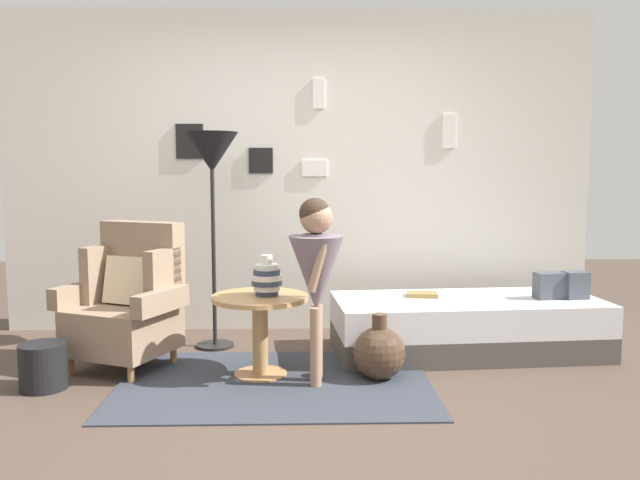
{
  "coord_description": "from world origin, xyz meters",
  "views": [
    {
      "loc": [
        0.03,
        -3.37,
        1.32
      ],
      "look_at": [
        0.15,
        0.95,
        0.85
      ],
      "focal_mm": 36.05,
      "sensor_mm": 36.0,
      "label": 1
    }
  ],
  "objects_px": {
    "side_table": "(260,317)",
    "person_child": "(316,266)",
    "armchair": "(129,302)",
    "floor_lamp": "(212,162)",
    "demijohn_near": "(379,353)",
    "book_on_daybed": "(422,294)",
    "magazine_basket": "(43,366)",
    "vase_striped": "(267,279)",
    "daybed": "(467,326)"
  },
  "relations": [
    {
      "from": "side_table",
      "to": "book_on_daybed",
      "type": "bearing_deg",
      "value": 26.57
    },
    {
      "from": "vase_striped",
      "to": "magazine_basket",
      "type": "relative_size",
      "value": 0.93
    },
    {
      "from": "vase_striped",
      "to": "magazine_basket",
      "type": "xyz_separation_m",
      "value": [
        -1.34,
        -0.21,
        -0.49
      ]
    },
    {
      "from": "magazine_basket",
      "to": "person_child",
      "type": "bearing_deg",
      "value": 1.23
    },
    {
      "from": "armchair",
      "to": "floor_lamp",
      "type": "xyz_separation_m",
      "value": [
        0.51,
        0.47,
        0.94
      ]
    },
    {
      "from": "armchair",
      "to": "side_table",
      "type": "distance_m",
      "value": 0.93
    },
    {
      "from": "side_table",
      "to": "book_on_daybed",
      "type": "distance_m",
      "value": 1.28
    },
    {
      "from": "side_table",
      "to": "demijohn_near",
      "type": "distance_m",
      "value": 0.79
    },
    {
      "from": "armchair",
      "to": "magazine_basket",
      "type": "relative_size",
      "value": 3.46
    },
    {
      "from": "demijohn_near",
      "to": "floor_lamp",
      "type": "bearing_deg",
      "value": 145.28
    },
    {
      "from": "book_on_daybed",
      "to": "demijohn_near",
      "type": "xyz_separation_m",
      "value": [
        -0.39,
        -0.66,
        -0.24
      ]
    },
    {
      "from": "person_child",
      "to": "magazine_basket",
      "type": "distance_m",
      "value": 1.76
    },
    {
      "from": "daybed",
      "to": "person_child",
      "type": "bearing_deg",
      "value": -148.92
    },
    {
      "from": "daybed",
      "to": "magazine_basket",
      "type": "distance_m",
      "value": 2.85
    },
    {
      "from": "vase_striped",
      "to": "book_on_daybed",
      "type": "bearing_deg",
      "value": 27.47
    },
    {
      "from": "book_on_daybed",
      "to": "demijohn_near",
      "type": "relative_size",
      "value": 0.52
    },
    {
      "from": "floor_lamp",
      "to": "book_on_daybed",
      "type": "xyz_separation_m",
      "value": [
        1.54,
        -0.13,
        -0.97
      ]
    },
    {
      "from": "vase_striped",
      "to": "book_on_daybed",
      "type": "relative_size",
      "value": 1.18
    },
    {
      "from": "side_table",
      "to": "person_child",
      "type": "height_order",
      "value": "person_child"
    },
    {
      "from": "daybed",
      "to": "demijohn_near",
      "type": "xyz_separation_m",
      "value": [
        -0.71,
        -0.58,
        -0.03
      ]
    },
    {
      "from": "vase_striped",
      "to": "daybed",
      "type": "bearing_deg",
      "value": 19.06
    },
    {
      "from": "book_on_daybed",
      "to": "demijohn_near",
      "type": "distance_m",
      "value": 0.81
    },
    {
      "from": "side_table",
      "to": "floor_lamp",
      "type": "relative_size",
      "value": 0.39
    },
    {
      "from": "side_table",
      "to": "magazine_basket",
      "type": "bearing_deg",
      "value": -170.74
    },
    {
      "from": "person_child",
      "to": "demijohn_near",
      "type": "xyz_separation_m",
      "value": [
        0.4,
        0.09,
        -0.57
      ]
    },
    {
      "from": "floor_lamp",
      "to": "book_on_daybed",
      "type": "distance_m",
      "value": 1.82
    },
    {
      "from": "vase_striped",
      "to": "floor_lamp",
      "type": "xyz_separation_m",
      "value": [
        -0.43,
        0.7,
        0.75
      ]
    },
    {
      "from": "side_table",
      "to": "book_on_daybed",
      "type": "relative_size",
      "value": 2.81
    },
    {
      "from": "book_on_daybed",
      "to": "magazine_basket",
      "type": "xyz_separation_m",
      "value": [
        -2.45,
        -0.79,
        -0.28
      ]
    },
    {
      "from": "magazine_basket",
      "to": "vase_striped",
      "type": "bearing_deg",
      "value": 8.98
    },
    {
      "from": "book_on_daybed",
      "to": "armchair",
      "type": "bearing_deg",
      "value": -170.67
    },
    {
      "from": "floor_lamp",
      "to": "armchair",
      "type": "bearing_deg",
      "value": -137.53
    },
    {
      "from": "armchair",
      "to": "book_on_daybed",
      "type": "height_order",
      "value": "armchair"
    },
    {
      "from": "side_table",
      "to": "vase_striped",
      "type": "height_order",
      "value": "vase_striped"
    },
    {
      "from": "floor_lamp",
      "to": "demijohn_near",
      "type": "xyz_separation_m",
      "value": [
        1.14,
        -0.79,
        -1.21
      ]
    },
    {
      "from": "floor_lamp",
      "to": "person_child",
      "type": "bearing_deg",
      "value": -49.85
    },
    {
      "from": "vase_striped",
      "to": "demijohn_near",
      "type": "xyz_separation_m",
      "value": [
        0.71,
        -0.09,
        -0.46
      ]
    },
    {
      "from": "daybed",
      "to": "demijohn_near",
      "type": "relative_size",
      "value": 4.63
    },
    {
      "from": "daybed",
      "to": "armchair",
      "type": "bearing_deg",
      "value": -173.91
    },
    {
      "from": "person_child",
      "to": "side_table",
      "type": "bearing_deg",
      "value": 153.68
    },
    {
      "from": "person_child",
      "to": "magazine_basket",
      "type": "xyz_separation_m",
      "value": [
        -1.65,
        -0.04,
        -0.6
      ]
    },
    {
      "from": "person_child",
      "to": "floor_lamp",
      "type": "bearing_deg",
      "value": 130.15
    },
    {
      "from": "person_child",
      "to": "vase_striped",
      "type": "bearing_deg",
      "value": 150.39
    },
    {
      "from": "book_on_daybed",
      "to": "vase_striped",
      "type": "bearing_deg",
      "value": -152.53
    },
    {
      "from": "side_table",
      "to": "magazine_basket",
      "type": "relative_size",
      "value": 2.21
    },
    {
      "from": "side_table",
      "to": "floor_lamp",
      "type": "bearing_deg",
      "value": 118.77
    },
    {
      "from": "floor_lamp",
      "to": "person_child",
      "type": "relative_size",
      "value": 1.38
    },
    {
      "from": "side_table",
      "to": "armchair",
      "type": "bearing_deg",
      "value": 165.09
    },
    {
      "from": "armchair",
      "to": "floor_lamp",
      "type": "distance_m",
      "value": 1.17
    },
    {
      "from": "vase_striped",
      "to": "floor_lamp",
      "type": "relative_size",
      "value": 0.16
    }
  ]
}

